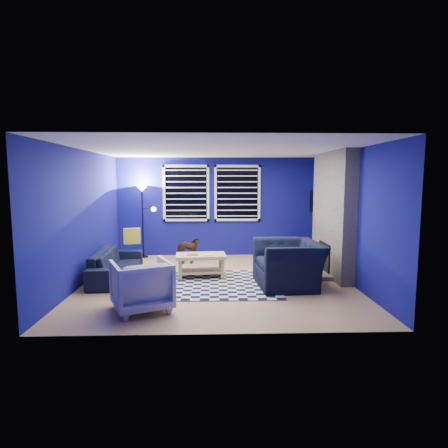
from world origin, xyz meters
name	(u,v)px	position (x,y,z in m)	size (l,w,h in m)	color
floor	(217,281)	(0.00, 0.00, 0.00)	(5.00, 5.00, 0.00)	tan
ceiling	(217,149)	(0.00, 0.00, 2.50)	(5.00, 5.00, 0.00)	white
wall_back	(216,207)	(0.00, 2.50, 1.25)	(5.00, 5.00, 0.00)	navy
wall_left	(83,217)	(-2.50, 0.00, 1.25)	(5.00, 5.00, 0.00)	navy
wall_right	(348,216)	(2.50, 0.00, 1.25)	(5.00, 5.00, 0.00)	navy
fireplace	(332,216)	(2.36, 0.50, 1.20)	(0.65, 2.00, 2.50)	gray
window_left	(186,193)	(-0.75, 2.46, 1.60)	(1.17, 0.06, 1.42)	black
window_right	(237,193)	(0.55, 2.46, 1.60)	(1.17, 0.06, 1.42)	black
tv	(316,202)	(2.45, 2.00, 1.40)	(0.07, 1.00, 0.58)	black
rug	(210,284)	(-0.13, -0.23, 0.01)	(2.50, 2.00, 0.02)	black
sofa	(117,265)	(-1.97, 0.23, 0.28)	(0.76, 1.94, 0.57)	black
armchair_big	(288,264)	(1.30, -0.38, 0.41)	(1.11, 1.27, 0.82)	black
armchair_bent	(142,285)	(-1.15, -1.57, 0.38)	(0.81, 0.83, 0.76)	gray
rocking_horse	(188,248)	(-0.68, 1.78, 0.32)	(0.60, 0.27, 0.51)	#4A2B18
coffee_table	(201,261)	(-0.32, 0.28, 0.34)	(1.02, 0.64, 0.49)	tan
cabinet	(291,249)	(1.86, 1.99, 0.24)	(0.59, 0.46, 0.53)	tan
floor_lamp	(143,198)	(-1.80, 2.25, 1.49)	(0.50, 0.30, 1.82)	black
throw_pillow	(132,236)	(-1.82, 0.98, 0.74)	(0.35, 0.11, 0.34)	gold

